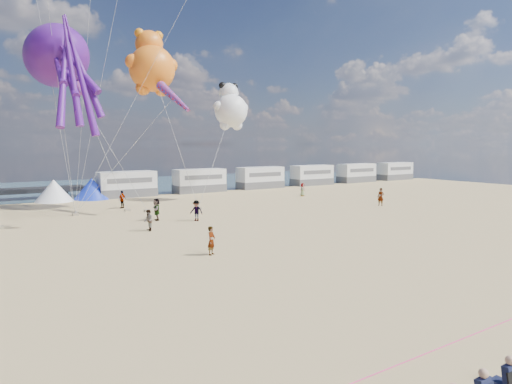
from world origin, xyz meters
name	(u,v)px	position (x,y,z in m)	size (l,w,h in m)	color
ground	(305,307)	(0.00, 0.00, 0.00)	(120.00, 120.00, 0.00)	tan
water	(50,189)	(0.00, 55.00, 0.02)	(120.00, 120.00, 0.00)	#335462
motorhome_0	(127,184)	(6.00, 40.00, 1.50)	(6.60, 2.50, 3.00)	silver
motorhome_1	(199,181)	(15.50, 40.00, 1.50)	(6.60, 2.50, 3.00)	silver
motorhome_2	(260,178)	(25.00, 40.00, 1.50)	(6.60, 2.50, 3.00)	silver
motorhome_3	(312,175)	(34.50, 40.00, 1.50)	(6.60, 2.50, 3.00)	silver
motorhome_4	(356,173)	(44.00, 40.00, 1.50)	(6.60, 2.50, 3.00)	silver
motorhome_5	(395,171)	(53.50, 40.00, 1.50)	(6.60, 2.50, 3.00)	silver
tent_white	(54,191)	(-2.00, 40.00, 1.20)	(4.00, 4.00, 2.40)	white
tent_blue	(92,189)	(2.00, 40.00, 1.20)	(4.00, 4.00, 2.40)	#1933CC
rope_line	(415,358)	(0.00, -5.00, 0.02)	(0.03, 0.03, 34.00)	#F2338C
standing_person	(211,241)	(0.94, 9.33, 0.81)	(0.59, 0.39, 1.62)	tan
beachgoer_0	(303,190)	(23.73, 29.10, 0.78)	(0.57, 0.37, 1.55)	#7F6659
beachgoer_1	(148,220)	(0.49, 18.05, 0.77)	(0.75, 0.49, 1.54)	#7F6659
beachgoer_2	(196,211)	(5.30, 20.13, 0.84)	(0.81, 0.63, 1.68)	#7F6659
beachgoer_3	(122,199)	(2.54, 30.73, 0.86)	(1.11, 0.64, 1.72)	#7F6659
beachgoer_4	(157,209)	(2.71, 22.15, 0.90)	(1.05, 0.44, 1.79)	#7F6659
beachgoer_5	(381,197)	(24.92, 18.15, 0.90)	(1.66, 0.53, 1.79)	#7F6659
sandbag_a	(0,227)	(-8.30, 24.92, 0.11)	(0.50, 0.35, 0.22)	gray
sandbag_b	(147,211)	(3.69, 27.10, 0.11)	(0.50, 0.35, 0.22)	gray
sandbag_c	(198,208)	(8.29, 25.81, 0.11)	(0.50, 0.35, 0.22)	gray
sandbag_d	(127,210)	(2.30, 28.43, 0.11)	(0.50, 0.35, 0.22)	gray
sandbag_e	(75,214)	(-2.29, 28.47, 0.11)	(0.50, 0.35, 0.22)	gray
kite_octopus_purple	(56,56)	(-3.39, 27.71, 13.33)	(4.32, 10.08, 11.52)	#4C137C
kite_panda	(231,111)	(14.80, 30.68, 9.85)	(4.38, 4.12, 6.19)	white
kite_teddy_orange	(152,69)	(5.45, 29.59, 13.37)	(5.31, 5.00, 7.50)	orange
windsock_mid	(76,82)	(-2.07, 27.09, 11.25)	(1.00, 5.26, 5.26)	red
windsock_right	(174,97)	(5.74, 25.23, 10.32)	(0.90, 5.31, 5.31)	red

